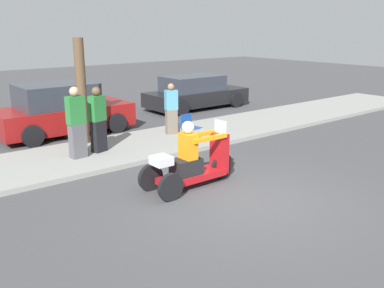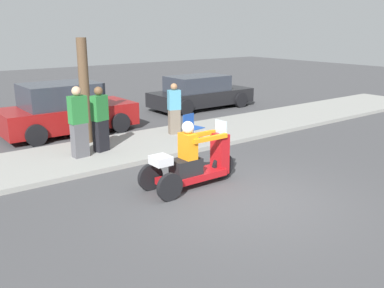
% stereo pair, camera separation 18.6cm
% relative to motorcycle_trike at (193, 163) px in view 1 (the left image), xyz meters
% --- Properties ---
extents(ground_plane, '(60.00, 60.00, 0.00)m').
position_rel_motorcycle_trike_xyz_m(ground_plane, '(0.37, -1.26, -0.52)').
color(ground_plane, '#424244').
extents(sidewalk_strip, '(28.00, 2.80, 0.12)m').
position_rel_motorcycle_trike_xyz_m(sidewalk_strip, '(0.37, 3.34, -0.46)').
color(sidewalk_strip, gray).
rests_on(sidewalk_strip, ground).
extents(motorcycle_trike, '(2.29, 0.83, 1.46)m').
position_rel_motorcycle_trike_xyz_m(motorcycle_trike, '(0.00, 0.00, 0.00)').
color(motorcycle_trike, black).
rests_on(motorcycle_trike, ground).
extents(spectator_mid_group, '(0.42, 0.32, 1.57)m').
position_rel_motorcycle_trike_xyz_m(spectator_mid_group, '(2.12, 3.71, 0.36)').
color(spectator_mid_group, '#726656').
rests_on(spectator_mid_group, sidewalk_strip).
extents(spectator_near_curb, '(0.47, 0.36, 1.73)m').
position_rel_motorcycle_trike_xyz_m(spectator_near_curb, '(-0.54, 3.33, 0.44)').
color(spectator_near_curb, black).
rests_on(spectator_near_curb, sidewalk_strip).
extents(spectator_with_child, '(0.45, 0.30, 1.81)m').
position_rel_motorcycle_trike_xyz_m(spectator_with_child, '(-1.21, 3.17, 0.48)').
color(spectator_with_child, '#515156').
rests_on(spectator_with_child, sidewalk_strip).
extents(folding_chair_set_back, '(0.53, 0.53, 0.82)m').
position_rel_motorcycle_trike_xyz_m(folding_chair_set_back, '(1.91, 2.55, 0.11)').
color(folding_chair_set_back, '#A5A8AD').
rests_on(folding_chair_set_back, sidewalk_strip).
extents(parked_car_lot_center, '(4.48, 1.93, 1.38)m').
position_rel_motorcycle_trike_xyz_m(parked_car_lot_center, '(5.79, 7.07, 0.14)').
color(parked_car_lot_center, black).
rests_on(parked_car_lot_center, ground).
extents(parked_car_lot_right, '(4.20, 2.07, 1.63)m').
position_rel_motorcycle_trike_xyz_m(parked_car_lot_right, '(-0.34, 6.28, 0.24)').
color(parked_car_lot_right, maroon).
rests_on(parked_car_lot_right, ground).
extents(tree_trunk, '(0.28, 0.28, 2.95)m').
position_rel_motorcycle_trike_xyz_m(tree_trunk, '(-0.46, 4.41, 1.08)').
color(tree_trunk, brown).
rests_on(tree_trunk, sidewalk_strip).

